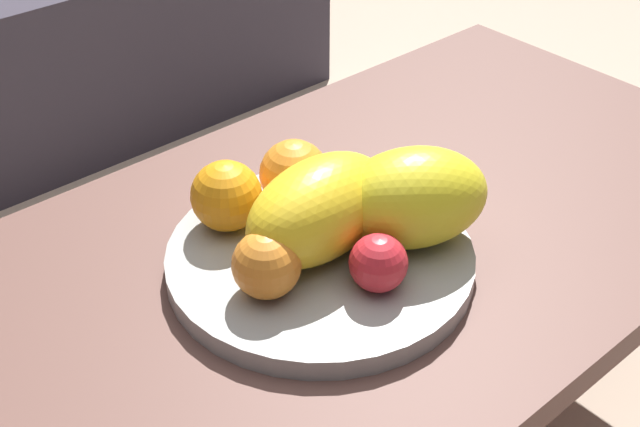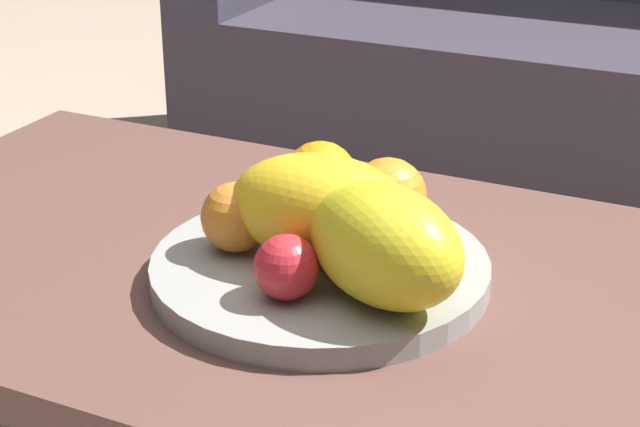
{
  "view_description": "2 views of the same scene",
  "coord_description": "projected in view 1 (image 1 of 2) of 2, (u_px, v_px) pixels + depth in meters",
  "views": [
    {
      "loc": [
        -0.51,
        -0.56,
        1.02
      ],
      "look_at": [
        -0.04,
        -0.02,
        0.5
      ],
      "focal_mm": 46.9,
      "sensor_mm": 36.0,
      "label": 1
    },
    {
      "loc": [
        0.36,
        -0.86,
        0.92
      ],
      "look_at": [
        -0.04,
        -0.02,
        0.5
      ],
      "focal_mm": 58.35,
      "sensor_mm": 36.0,
      "label": 2
    }
  ],
  "objects": [
    {
      "name": "orange_left",
      "position": [
        295.0,
        174.0,
        0.97
      ],
      "size": [
        0.08,
        0.08,
        0.08
      ],
      "primitive_type": "sphere",
      "color": "orange",
      "rests_on": "fruit_bowl"
    },
    {
      "name": "melon_smaller_beside",
      "position": [
        412.0,
        198.0,
        0.91
      ],
      "size": [
        0.2,
        0.18,
        0.11
      ],
      "primitive_type": "ellipsoid",
      "rotation": [
        0.0,
        0.0,
        -0.46
      ],
      "color": "yellow",
      "rests_on": "fruit_bowl"
    },
    {
      "name": "fruit_bowl",
      "position": [
        320.0,
        259.0,
        0.93
      ],
      "size": [
        0.34,
        0.34,
        0.03
      ],
      "primitive_type": "cylinder",
      "color": "#9B9C97",
      "rests_on": "coffee_table"
    },
    {
      "name": "melon_large_front",
      "position": [
        319.0,
        209.0,
        0.89
      ],
      "size": [
        0.2,
        0.13,
        0.11
      ],
      "primitive_type": "ellipsoid",
      "rotation": [
        0.0,
        0.0,
        0.09
      ],
      "color": "yellow",
      "rests_on": "fruit_bowl"
    },
    {
      "name": "orange_right",
      "position": [
        266.0,
        265.0,
        0.85
      ],
      "size": [
        0.07,
        0.07,
        0.07
      ],
      "primitive_type": "sphere",
      "color": "orange",
      "rests_on": "fruit_bowl"
    },
    {
      "name": "banana_bunch",
      "position": [
        316.0,
        208.0,
        0.94
      ],
      "size": [
        0.16,
        0.15,
        0.06
      ],
      "color": "yellow",
      "rests_on": "fruit_bowl"
    },
    {
      "name": "coffee_table",
      "position": [
        333.0,
        275.0,
        1.0
      ],
      "size": [
        1.25,
        0.61,
        0.42
      ],
      "color": "brown",
      "rests_on": "ground_plane"
    },
    {
      "name": "orange_front",
      "position": [
        226.0,
        196.0,
        0.94
      ],
      "size": [
        0.08,
        0.08,
        0.08
      ],
      "primitive_type": "sphere",
      "color": "orange",
      "rests_on": "fruit_bowl"
    },
    {
      "name": "apple_front",
      "position": [
        378.0,
        263.0,
        0.86
      ],
      "size": [
        0.06,
        0.06,
        0.06
      ],
      "primitive_type": "sphere",
      "color": "red",
      "rests_on": "fruit_bowl"
    }
  ]
}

